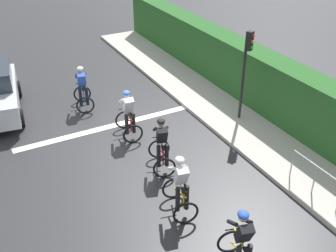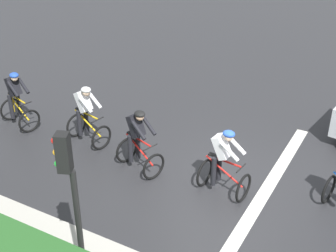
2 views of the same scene
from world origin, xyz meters
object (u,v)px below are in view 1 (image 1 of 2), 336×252
object	(u,v)px
cyclist_trailing	(83,89)
traffic_light_near_crossing	(246,63)
cyclist_mid	(162,146)
cyclist_fourth	(128,115)
cyclist_lead	(241,245)
cyclist_second	(180,187)
pedestrian_railing_kerbside	(328,183)

from	to	relation	value
cyclist_trailing	traffic_light_near_crossing	world-z (taller)	traffic_light_near_crossing
cyclist_mid	cyclist_fourth	world-z (taller)	same
cyclist_lead	cyclist_trailing	distance (m)	9.06
cyclist_trailing	traffic_light_near_crossing	bearing A→B (deg)	142.45
cyclist_second	cyclist_mid	bearing A→B (deg)	-103.13
pedestrian_railing_kerbside	cyclist_lead	bearing A→B (deg)	11.81
cyclist_trailing	cyclist_mid	bearing A→B (deg)	100.00
traffic_light_near_crossing	pedestrian_railing_kerbside	size ratio (longest dim) A/B	1.28
pedestrian_railing_kerbside	cyclist_fourth	bearing A→B (deg)	-60.67
cyclist_second	cyclist_lead	bearing A→B (deg)	94.95
cyclist_trailing	traffic_light_near_crossing	distance (m)	6.10
cyclist_lead	cyclist_second	distance (m)	2.29
cyclist_trailing	cyclist_fourth	bearing A→B (deg)	105.03
cyclist_second	traffic_light_near_crossing	world-z (taller)	traffic_light_near_crossing
cyclist_fourth	pedestrian_railing_kerbside	xyz separation A→B (m)	(-3.18, 5.66, -0.05)
cyclist_second	cyclist_fourth	distance (m)	4.08
cyclist_lead	pedestrian_railing_kerbside	distance (m)	3.36
cyclist_lead	pedestrian_railing_kerbside	bearing A→B (deg)	-168.19
cyclist_mid	cyclist_trailing	size ratio (longest dim) A/B	1.00
cyclist_mid	traffic_light_near_crossing	distance (m)	4.28
cyclist_lead	traffic_light_near_crossing	distance (m)	6.94
pedestrian_railing_kerbside	traffic_light_near_crossing	bearing A→B (deg)	-99.57
cyclist_fourth	cyclist_lead	bearing A→B (deg)	88.99
cyclist_trailing	pedestrian_railing_kerbside	world-z (taller)	cyclist_trailing
cyclist_lead	cyclist_trailing	xyz separation A→B (m)	(0.61, -9.04, 0.00)
cyclist_lead	cyclist_fourth	world-z (taller)	same
cyclist_second	traffic_light_near_crossing	distance (m)	5.50
cyclist_second	cyclist_trailing	bearing A→B (deg)	-86.51
cyclist_trailing	cyclist_second	bearing A→B (deg)	93.49
cyclist_fourth	cyclist_trailing	distance (m)	2.78
cyclist_second	pedestrian_railing_kerbside	xyz separation A→B (m)	(-3.49, 1.60, -0.05)
cyclist_lead	pedestrian_railing_kerbside	world-z (taller)	cyclist_lead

